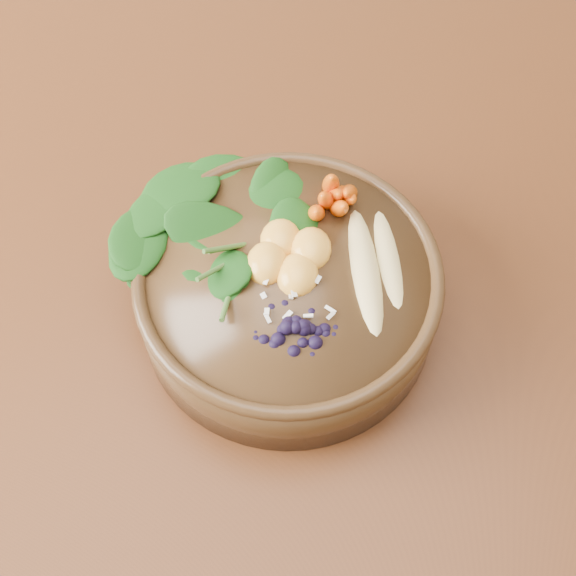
{
  "coord_description": "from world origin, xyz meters",
  "views": [
    {
      "loc": [
        0.07,
        -0.37,
        1.35
      ],
      "look_at": [
        0.03,
        -0.03,
        0.79
      ],
      "focal_mm": 50.0,
      "sensor_mm": 36.0,
      "label": 1
    }
  ],
  "objects_px": {
    "blueberry_pile": "(296,319)",
    "dining_table": "(267,328)",
    "banana_halves": "(378,256)",
    "mandarin_cluster": "(289,247)",
    "stoneware_bowl": "(288,294)",
    "kale_heap": "(236,209)",
    "carrot_cluster": "(338,177)"
  },
  "relations": [
    {
      "from": "banana_halves",
      "to": "kale_heap",
      "type": "bearing_deg",
      "value": 156.45
    },
    {
      "from": "carrot_cluster",
      "to": "banana_halves",
      "type": "relative_size",
      "value": 0.47
    },
    {
      "from": "stoneware_bowl",
      "to": "kale_heap",
      "type": "distance_m",
      "value": 0.08
    },
    {
      "from": "banana_halves",
      "to": "mandarin_cluster",
      "type": "distance_m",
      "value": 0.07
    },
    {
      "from": "stoneware_bowl",
      "to": "carrot_cluster",
      "type": "height_order",
      "value": "carrot_cluster"
    },
    {
      "from": "dining_table",
      "to": "banana_halves",
      "type": "bearing_deg",
      "value": -8.89
    },
    {
      "from": "stoneware_bowl",
      "to": "kale_heap",
      "type": "height_order",
      "value": "kale_heap"
    },
    {
      "from": "stoneware_bowl",
      "to": "blueberry_pile",
      "type": "xyz_separation_m",
      "value": [
        0.01,
        -0.05,
        0.05
      ]
    },
    {
      "from": "mandarin_cluster",
      "to": "dining_table",
      "type": "bearing_deg",
      "value": 143.8
    },
    {
      "from": "kale_heap",
      "to": "mandarin_cluster",
      "type": "distance_m",
      "value": 0.05
    },
    {
      "from": "kale_heap",
      "to": "blueberry_pile",
      "type": "distance_m",
      "value": 0.11
    },
    {
      "from": "blueberry_pile",
      "to": "kale_heap",
      "type": "bearing_deg",
      "value": 123.72
    },
    {
      "from": "kale_heap",
      "to": "mandarin_cluster",
      "type": "relative_size",
      "value": 2.07
    },
    {
      "from": "blueberry_pile",
      "to": "dining_table",
      "type": "bearing_deg",
      "value": 114.99
    },
    {
      "from": "dining_table",
      "to": "kale_heap",
      "type": "bearing_deg",
      "value": 157.71
    },
    {
      "from": "banana_halves",
      "to": "carrot_cluster",
      "type": "bearing_deg",
      "value": 113.06
    },
    {
      "from": "stoneware_bowl",
      "to": "carrot_cluster",
      "type": "relative_size",
      "value": 3.62
    },
    {
      "from": "banana_halves",
      "to": "mandarin_cluster",
      "type": "xyz_separation_m",
      "value": [
        -0.07,
        -0.0,
        0.0
      ]
    },
    {
      "from": "dining_table",
      "to": "stoneware_bowl",
      "type": "distance_m",
      "value": 0.13
    },
    {
      "from": "carrot_cluster",
      "to": "mandarin_cluster",
      "type": "height_order",
      "value": "carrot_cluster"
    },
    {
      "from": "banana_halves",
      "to": "blueberry_pile",
      "type": "height_order",
      "value": "blueberry_pile"
    },
    {
      "from": "stoneware_bowl",
      "to": "blueberry_pile",
      "type": "height_order",
      "value": "blueberry_pile"
    },
    {
      "from": "stoneware_bowl",
      "to": "dining_table",
      "type": "bearing_deg",
      "value": 127.65
    },
    {
      "from": "kale_heap",
      "to": "mandarin_cluster",
      "type": "xyz_separation_m",
      "value": [
        0.05,
        -0.03,
        -0.01
      ]
    },
    {
      "from": "blueberry_pile",
      "to": "mandarin_cluster",
      "type": "bearing_deg",
      "value": 102.65
    },
    {
      "from": "carrot_cluster",
      "to": "mandarin_cluster",
      "type": "relative_size",
      "value": 0.87
    },
    {
      "from": "stoneware_bowl",
      "to": "mandarin_cluster",
      "type": "distance_m",
      "value": 0.05
    },
    {
      "from": "dining_table",
      "to": "blueberry_pile",
      "type": "xyz_separation_m",
      "value": [
        0.04,
        -0.08,
        0.18
      ]
    },
    {
      "from": "banana_halves",
      "to": "blueberry_pile",
      "type": "relative_size",
      "value": 1.26
    },
    {
      "from": "stoneware_bowl",
      "to": "banana_halves",
      "type": "xyz_separation_m",
      "value": [
        0.07,
        0.02,
        0.05
      ]
    },
    {
      "from": "mandarin_cluster",
      "to": "stoneware_bowl",
      "type": "bearing_deg",
      "value": -84.42
    },
    {
      "from": "blueberry_pile",
      "to": "stoneware_bowl",
      "type": "bearing_deg",
      "value": 104.78
    }
  ]
}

